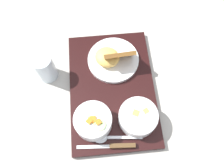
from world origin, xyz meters
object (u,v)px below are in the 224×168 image
object	(u,v)px
bowl_soup	(138,117)
knife	(117,146)
bowl_salad	(93,121)
plate_main	(112,58)
glass_water	(45,68)
spoon	(109,138)

from	to	relation	value
bowl_soup	knife	world-z (taller)	bowl_soup
bowl_salad	bowl_soup	world-z (taller)	bowl_salad
plate_main	glass_water	xyz separation A→B (m)	(-0.06, 0.23, 0.01)
bowl_soup	glass_water	world-z (taller)	glass_water
plate_main	glass_water	size ratio (longest dim) A/B	1.62
plate_main	knife	bearing A→B (deg)	-174.56
bowl_salad	plate_main	distance (m)	0.24
bowl_salad	spoon	world-z (taller)	bowl_salad
spoon	knife	bearing A→B (deg)	135.98
bowl_salad	glass_water	world-z (taller)	glass_water
bowl_soup	spoon	size ratio (longest dim) A/B	0.79
bowl_soup	glass_water	xyz separation A→B (m)	(0.16, 0.32, 0.00)
bowl_salad	spoon	xyz separation A→B (m)	(-0.04, -0.05, -0.03)
plate_main	spoon	xyz separation A→B (m)	(-0.28, -0.00, -0.02)
bowl_soup	plate_main	xyz separation A→B (m)	(0.22, 0.09, -0.01)
bowl_salad	plate_main	bearing A→B (deg)	-11.76
glass_water	bowl_salad	bearing A→B (deg)	-134.94
plate_main	knife	xyz separation A→B (m)	(-0.31, -0.03, -0.02)
bowl_soup	plate_main	size ratio (longest dim) A/B	0.67
knife	spoon	distance (m)	0.04
spoon	glass_water	bearing A→B (deg)	-46.69
bowl_soup	knife	size ratio (longest dim) A/B	0.68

